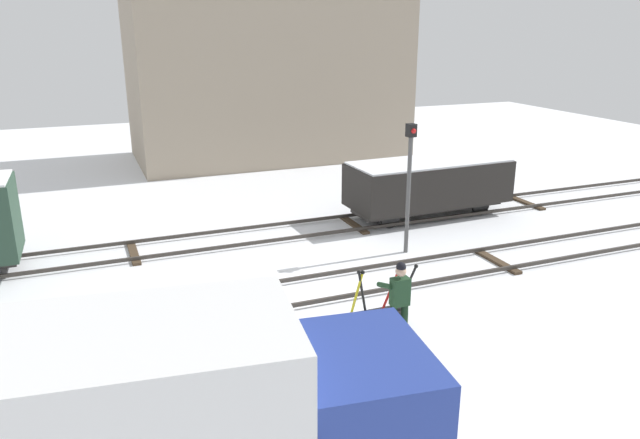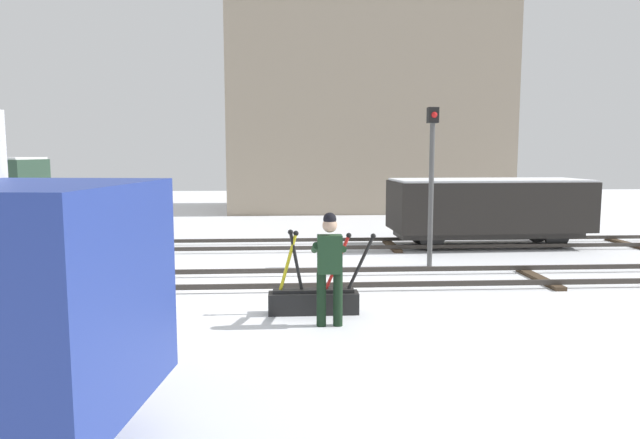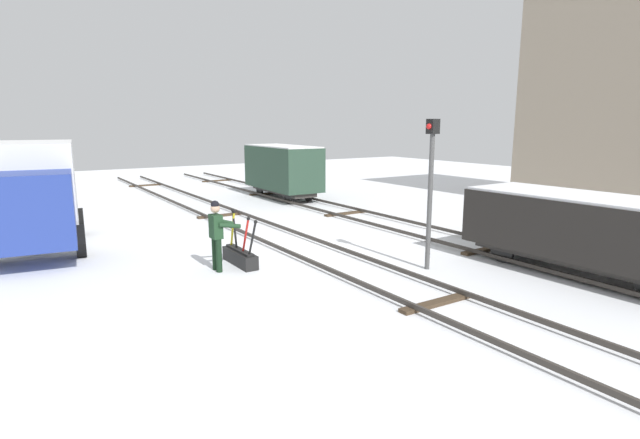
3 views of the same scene
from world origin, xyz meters
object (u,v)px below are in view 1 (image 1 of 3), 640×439
Objects in this scene: delivery_truck at (200,426)px; freight_car_mid_siding at (429,184)px; switch_lever_frame at (374,318)px; rail_worker at (399,297)px; signal_post at (409,175)px.

freight_car_mid_siding is at bearing 54.74° from delivery_truck.
rail_worker is (0.21, -0.68, 0.76)m from switch_lever_frame.
switch_lever_frame is 1.05m from rail_worker.
switch_lever_frame is 5.27m from signal_post.
signal_post is at bearing 52.27° from switch_lever_frame.
switch_lever_frame is 8.59m from freight_car_mid_siding.
delivery_truck is 14.84m from freight_car_mid_siding.
signal_post is (2.76, 4.52, 1.30)m from rail_worker.
delivery_truck is at bearing -134.10° from freight_car_mid_siding.
switch_lever_frame is at bearing 50.39° from delivery_truck.
delivery_truck reaches higher than freight_car_mid_siding.
freight_car_mid_siding is at bearing 50.92° from switch_lever_frame.
rail_worker is at bearing -127.09° from freight_car_mid_siding.
signal_post is 3.87m from freight_car_mid_siding.
signal_post is (2.97, 3.84, 2.06)m from switch_lever_frame.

